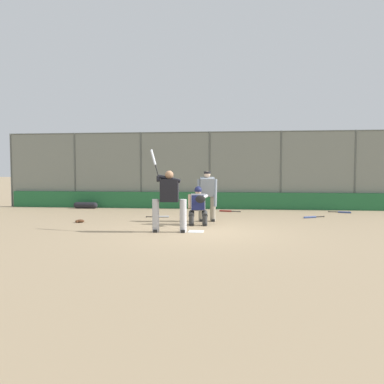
{
  "coord_description": "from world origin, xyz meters",
  "views": [
    {
      "loc": [
        -0.97,
        10.28,
        1.71
      ],
      "look_at": [
        0.22,
        -1.0,
        1.05
      ],
      "focal_mm": 35.0,
      "sensor_mm": 36.0,
      "label": 1
    }
  ],
  "objects": [
    {
      "name": "umpire_home",
      "position": [
        -0.17,
        -2.11,
        0.9
      ],
      "size": [
        0.68,
        0.46,
        1.68
      ],
      "rotation": [
        0.0,
        0.0,
        0.13
      ],
      "color": "gray",
      "rests_on": "ground_plane"
    },
    {
      "name": "fielding_glove_on_dirt",
      "position": [
        3.96,
        -1.41,
        0.05
      ],
      "size": [
        0.28,
        0.22,
        0.1
      ],
      "color": "#56331E",
      "rests_on": "ground_plane"
    },
    {
      "name": "backstop_fence",
      "position": [
        0.0,
        -6.38,
        1.8
      ],
      "size": [
        18.79,
        0.08,
        3.43
      ],
      "color": "#515651",
      "rests_on": "ground_plane"
    },
    {
      "name": "padding_wall",
      "position": [
        0.0,
        -6.28,
        0.37
      ],
      "size": [
        18.34,
        0.18,
        0.73
      ],
      "primitive_type": "cube",
      "color": "#236638",
      "rests_on": "ground_plane"
    },
    {
      "name": "spare_bat_near_backstop",
      "position": [
        -5.42,
        -5.17,
        0.03
      ],
      "size": [
        0.84,
        0.29,
        0.07
      ],
      "rotation": [
        0.0,
        0.0,
        2.86
      ],
      "color": "black",
      "rests_on": "ground_plane"
    },
    {
      "name": "ground_plane",
      "position": [
        0.0,
        0.0,
        0.0
      ],
      "size": [
        160.0,
        160.0,
        0.0
      ],
      "primitive_type": "plane",
      "color": "tan"
    },
    {
      "name": "home_plate_marker",
      "position": [
        0.0,
        0.0,
        0.01
      ],
      "size": [
        0.43,
        0.43,
        0.01
      ],
      "primitive_type": "cube",
      "color": "white",
      "rests_on": "ground_plane"
    },
    {
      "name": "catcher_behind_plate",
      "position": [
        0.06,
        -1.31,
        0.63
      ],
      "size": [
        0.65,
        0.76,
        1.21
      ],
      "rotation": [
        0.0,
        0.0,
        0.09
      ],
      "color": "#333333",
      "rests_on": "ground_plane"
    },
    {
      "name": "batter_at_plate",
      "position": [
        0.74,
        0.14,
        0.93
      ],
      "size": [
        1.11,
        0.62,
        2.3
      ],
      "rotation": [
        0.0,
        0.0,
        0.05
      ],
      "color": "#B7B7BC",
      "rests_on": "ground_plane"
    },
    {
      "name": "equipment_bag_dugout_side",
      "position": [
        5.53,
        -5.82,
        0.14
      ],
      "size": [
        1.11,
        0.28,
        0.28
      ],
      "color": "black",
      "rests_on": "ground_plane"
    },
    {
      "name": "spare_bat_first_base_side",
      "position": [
        -3.84,
        -3.42,
        0.03
      ],
      "size": [
        0.82,
        0.46,
        0.07
      ],
      "rotation": [
        0.0,
        0.0,
        0.48
      ],
      "color": "black",
      "rests_on": "ground_plane"
    },
    {
      "name": "spare_bat_third_base_side",
      "position": [
        -0.81,
        -5.1,
        0.03
      ],
      "size": [
        0.87,
        0.31,
        0.07
      ],
      "rotation": [
        0.0,
        0.0,
        5.99
      ],
      "color": "black",
      "rests_on": "ground_plane"
    },
    {
      "name": "spare_bat_by_padding",
      "position": [
        1.57,
        -2.97,
        0.03
      ],
      "size": [
        0.83,
        0.17,
        0.07
      ],
      "rotation": [
        0.0,
        0.0,
        3.28
      ],
      "color": "black",
      "rests_on": "ground_plane"
    },
    {
      "name": "bleachers_beyond",
      "position": [
        -1.12,
        -8.53,
        0.38
      ],
      "size": [
        13.1,
        1.95,
        1.16
      ],
      "color": "slate",
      "rests_on": "ground_plane"
    }
  ]
}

